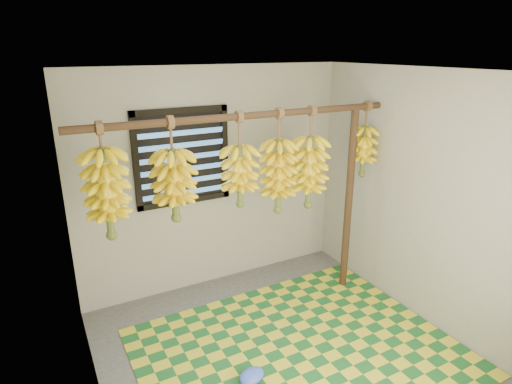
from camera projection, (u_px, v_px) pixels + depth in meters
floor at (286, 356)px, 3.75m from camera, size 3.00×3.00×0.01m
ceiling at (293, 71)px, 2.97m from camera, size 3.00×3.00×0.01m
wall_back at (214, 180)px, 4.61m from camera, size 3.00×0.01×2.40m
wall_left at (87, 276)px, 2.69m from camera, size 0.01×3.00×2.40m
wall_right at (424, 199)px, 4.03m from camera, size 0.01×3.00×2.40m
window at (183, 157)px, 4.34m from camera, size 1.00×0.04×1.00m
hanging_pole at (248, 116)px, 3.68m from camera, size 3.00×0.06×0.06m
support_post at (349, 202)px, 4.54m from camera, size 0.08×0.08×2.00m
woven_mat at (300, 352)px, 3.78m from camera, size 2.71×2.18×0.01m
plastic_bag at (252, 376)px, 3.43m from camera, size 0.27×0.23×0.09m
banana_bunch_a at (107, 194)px, 3.30m from camera, size 0.32×0.32×0.93m
banana_bunch_b at (174, 185)px, 3.55m from camera, size 0.35×0.35×0.88m
banana_bunch_c at (240, 176)px, 3.82m from camera, size 0.34×0.34×0.86m
banana_bunch_d at (278, 176)px, 4.02m from camera, size 0.34×0.34×0.99m
banana_bunch_e at (309, 172)px, 4.18m from camera, size 0.35×0.35×1.01m
banana_bunch_f at (364, 151)px, 4.44m from camera, size 0.26×0.26×0.78m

